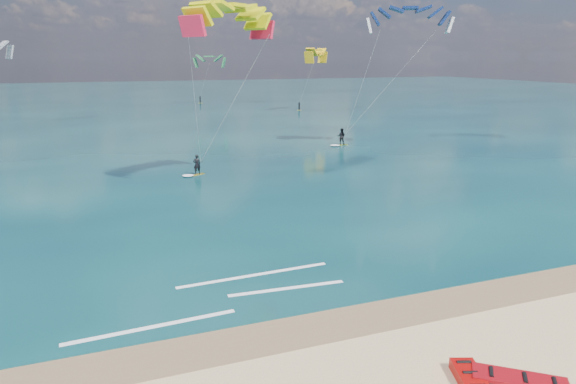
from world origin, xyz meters
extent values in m
plane|color=tan|center=(0.00, 40.00, 0.00)|extent=(320.00, 320.00, 0.00)
cube|color=brown|center=(0.00, 3.00, 0.00)|extent=(320.00, 2.40, 0.01)
cube|color=#092B35|center=(0.00, 104.00, 0.02)|extent=(320.00, 200.00, 0.04)
cube|color=yellow|center=(2.93, 29.23, 0.07)|extent=(1.30, 0.93, 0.06)
imported|color=black|center=(2.93, 29.23, 0.92)|extent=(0.62, 0.41, 1.67)
cylinder|color=black|center=(3.21, 28.96, 1.16)|extent=(0.47, 0.27, 0.04)
cube|color=#ADD820|center=(20.75, 38.43, 0.07)|extent=(1.46, 0.55, 0.06)
imported|color=black|center=(20.75, 38.43, 1.00)|extent=(1.12, 1.07, 1.82)
cylinder|color=black|center=(21.06, 38.12, 1.32)|extent=(0.58, 0.09, 0.04)
cube|color=white|center=(2.41, 6.30, 0.04)|extent=(5.08, 0.60, 0.01)
cube|color=white|center=(1.52, 8.10, 0.04)|extent=(7.08, 0.50, 0.01)
cube|color=white|center=(-3.31, 5.00, 0.04)|extent=(6.24, 0.58, 0.01)
camera|label=1|loc=(-4.52, -12.46, 9.57)|focal=32.00mm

